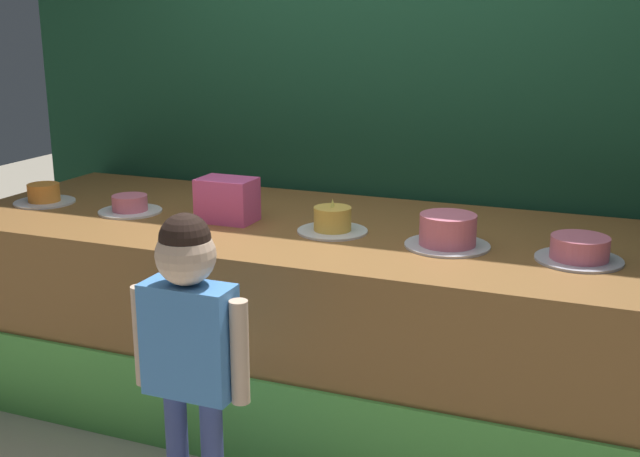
{
  "coord_description": "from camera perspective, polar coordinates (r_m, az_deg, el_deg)",
  "views": [
    {
      "loc": [
        1.17,
        -2.55,
        1.78
      ],
      "look_at": [
        0.0,
        0.37,
        0.93
      ],
      "focal_mm": 44.34,
      "sensor_mm": 36.0,
      "label": 1
    }
  ],
  "objects": [
    {
      "name": "curtain_backdrop",
      "position": [
        4.08,
        5.17,
        11.43
      ],
      "size": [
        4.31,
        0.08,
        3.04
      ],
      "primitive_type": "cube",
      "color": "#19472D",
      "rests_on": "ground_plane"
    },
    {
      "name": "cake_far_right",
      "position": [
        3.17,
        18.22,
        -1.48
      ],
      "size": [
        0.33,
        0.33,
        0.1
      ],
      "color": "silver",
      "rests_on": "stage_platform"
    },
    {
      "name": "cake_far_left",
      "position": [
        4.17,
        -19.3,
        2.28
      ],
      "size": [
        0.3,
        0.3,
        0.1
      ],
      "color": "silver",
      "rests_on": "stage_platform"
    },
    {
      "name": "child_figure",
      "position": [
        2.74,
        -9.43,
        -7.23
      ],
      "size": [
        0.45,
        0.21,
        1.16
      ],
      "color": "#3F4C8C",
      "rests_on": "ground_plane"
    },
    {
      "name": "cake_right",
      "position": [
        3.23,
        9.2,
        -0.24
      ],
      "size": [
        0.35,
        0.35,
        0.13
      ],
      "color": "silver",
      "rests_on": "stage_platform"
    },
    {
      "name": "stage_platform",
      "position": [
        3.64,
        1.43,
        -6.56
      ],
      "size": [
        3.61,
        1.27,
        0.88
      ],
      "color": "brown",
      "rests_on": "ground_plane"
    },
    {
      "name": "cake_center",
      "position": [
        3.4,
        0.91,
        0.49
      ],
      "size": [
        0.31,
        0.31,
        0.15
      ],
      "color": "white",
      "rests_on": "stage_platform"
    },
    {
      "name": "cake_left",
      "position": [
        3.86,
        -13.56,
        1.63
      ],
      "size": [
        0.3,
        0.3,
        0.08
      ],
      "color": "white",
      "rests_on": "stage_platform"
    },
    {
      "name": "pink_box",
      "position": [
        3.6,
        -6.71,
        2.06
      ],
      "size": [
        0.25,
        0.18,
        0.2
      ],
      "primitive_type": "cube",
      "rotation": [
        0.0,
        0.0,
        -0.0
      ],
      "color": "#EC549C",
      "rests_on": "stage_platform"
    }
  ]
}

